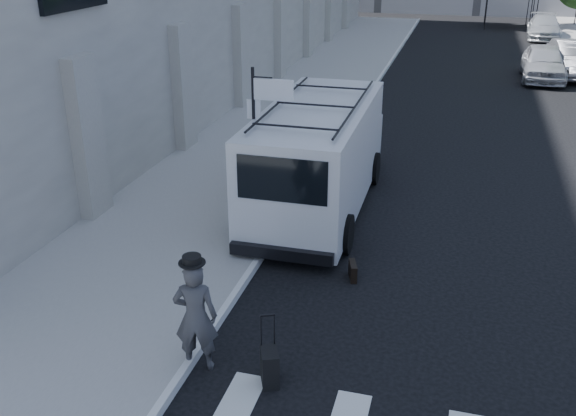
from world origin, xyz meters
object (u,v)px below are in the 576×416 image
Objects in this scene: businessman at (196,317)px; suitcase at (270,367)px; parked_car_c at (544,27)px; cargo_van at (319,155)px; parked_car_b at (574,59)px; briefcase at (353,271)px; parked_car_a at (544,63)px.

businessman is 1.34m from suitcase.
businessman is 36.55m from parked_car_c.
businessman is 0.27× the size of cargo_van.
parked_car_c is at bearing 86.34° from parked_car_b.
briefcase is (1.83, 3.35, -0.75)m from businessman.
parked_car_c reaches higher than briefcase.
cargo_van is at bearing -106.07° from businessman.
suitcase is 0.23× the size of parked_car_b.
parked_car_a is at bearing -92.04° from parked_car_c.
suitcase is 25.52m from parked_car_b.
parked_car_a is 0.95× the size of parked_car_b.
cargo_van is 1.51× the size of parked_car_a.
briefcase is 22.05m from parked_car_b.
briefcase is 0.09× the size of parked_car_c.
parked_car_a is 12.48m from parked_car_c.
parked_car_a is at bearing 58.56° from briefcase.
parked_car_c is (6.11, 32.33, 0.52)m from briefcase.
parked_car_a reaches higher than suitcase.
parked_car_b is at bearing 55.78° from briefcase.
parked_car_c is (1.07, 12.43, -0.09)m from parked_car_a.
parked_car_a reaches higher than parked_car_c.
cargo_van is at bearing 72.77° from suitcase.
suitcase is (-0.65, -3.43, 0.12)m from briefcase.
businessman is at bearing -105.25° from parked_car_a.
suitcase is 0.16× the size of cargo_van.
suitcase reaches higher than briefcase.
suitcase is at bearing -83.41° from cargo_van.
briefcase is 32.91m from parked_car_c.
suitcase is 0.24× the size of parked_car_a.
briefcase is at bearing -131.56° from businessman.
parked_car_b is (1.40, 1.18, 0.01)m from parked_car_a.
businessman is 24.24m from parked_car_a.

